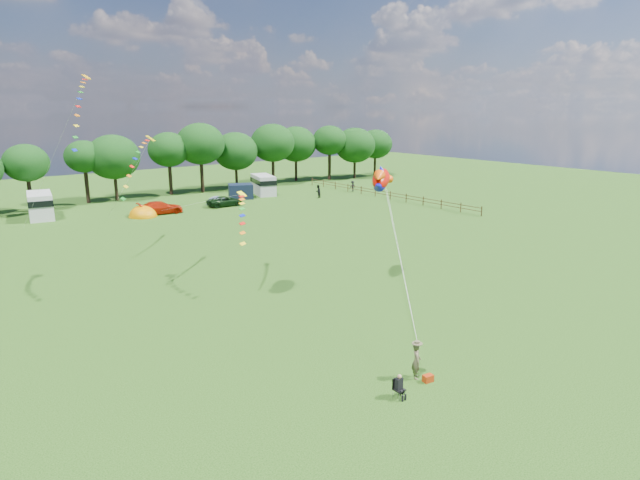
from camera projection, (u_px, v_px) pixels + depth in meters
ground_plane at (407, 336)px, 30.11m from camera, size 180.00×180.00×0.00m
tree_line at (141, 153)px, 73.75m from camera, size 102.98×10.98×10.27m
fence at (383, 193)px, 75.43m from camera, size 0.12×33.12×1.20m
car_c at (160, 208)px, 64.19m from camera, size 5.26×2.57×1.53m
car_d at (225, 201)px, 69.24m from camera, size 4.84×2.37×1.29m
campervan_b at (40, 205)px, 61.69m from camera, size 3.47×6.30×2.93m
campervan_d at (263, 184)px, 78.40m from camera, size 4.04×6.24×2.83m
tent_orange at (143, 216)px, 62.82m from camera, size 3.27×3.58×2.56m
tent_greyblue at (217, 204)px, 70.61m from camera, size 2.92×3.20×2.17m
awning_navy at (241, 191)px, 74.90m from camera, size 4.06×3.75×2.04m
kite_flyer at (416, 361)px, 25.25m from camera, size 0.74×0.75×1.74m
camp_chair at (399, 384)px, 23.56m from camera, size 0.46×0.46×1.14m
kite_bag at (428, 378)px, 25.05m from camera, size 0.52×0.39×0.34m
fish_kite at (381, 179)px, 36.89m from camera, size 3.36×2.95×1.90m
streamer_kite_a at (81, 100)px, 41.80m from camera, size 3.38×5.65×5.78m
streamer_kite_b at (139, 156)px, 36.93m from camera, size 4.33×4.80×3.84m
streamer_kite_c at (242, 209)px, 37.86m from camera, size 3.23×4.93×2.82m
walker_a at (318, 191)px, 75.39m from camera, size 1.06×0.89×1.87m
walker_b at (353, 186)px, 81.30m from camera, size 1.04×0.48×1.61m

